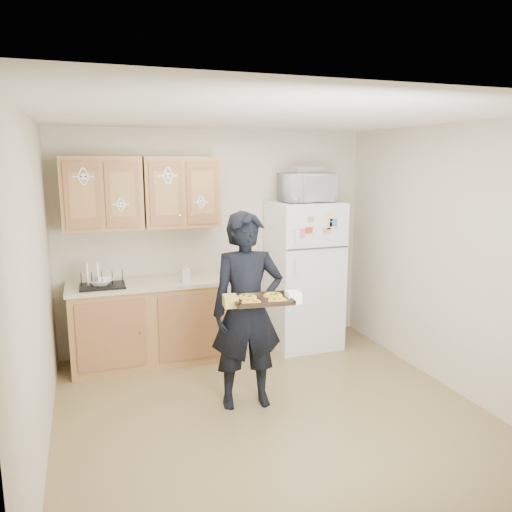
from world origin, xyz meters
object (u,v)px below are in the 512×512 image
(microwave, at_px, (307,188))
(dish_rack, at_px, (102,278))
(person, at_px, (247,311))
(refrigerator, at_px, (304,274))
(baking_tray, at_px, (262,300))

(microwave, height_order, dish_rack, microwave)
(dish_rack, bearing_deg, person, -44.94)
(person, height_order, microwave, microwave)
(refrigerator, height_order, person, person)
(refrigerator, bearing_deg, person, -132.24)
(refrigerator, xyz_separation_m, baking_tray, (-1.06, -1.50, 0.19))
(baking_tray, relative_size, dish_rack, 1.05)
(refrigerator, height_order, dish_rack, refrigerator)
(refrigerator, relative_size, microwave, 2.94)
(refrigerator, xyz_separation_m, dish_rack, (-2.25, -0.04, 0.14))
(baking_tray, xyz_separation_m, dish_rack, (-1.19, 1.46, -0.05))
(dish_rack, bearing_deg, baking_tray, -50.68)
(refrigerator, relative_size, dish_rack, 3.83)
(refrigerator, bearing_deg, dish_rack, -178.93)
(person, xyz_separation_m, baking_tray, (0.03, -0.30, 0.17))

